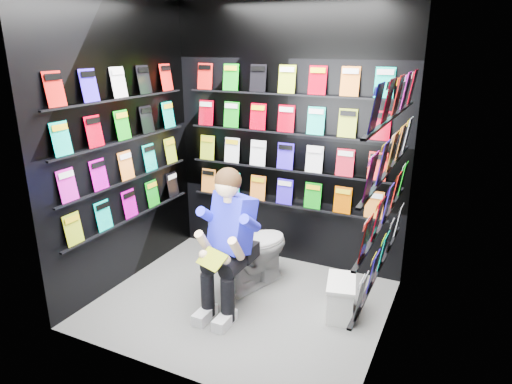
% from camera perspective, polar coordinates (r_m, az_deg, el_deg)
% --- Properties ---
extents(floor, '(2.40, 2.40, 0.00)m').
position_cam_1_polar(floor, '(4.14, -1.86, -13.72)').
color(floor, '#61615E').
rests_on(floor, ground).
extents(wall_back, '(2.40, 0.04, 2.60)m').
position_cam_1_polar(wall_back, '(4.51, 3.89, 6.80)').
color(wall_back, black).
rests_on(wall_back, floor).
extents(wall_front, '(2.40, 0.04, 2.60)m').
position_cam_1_polar(wall_front, '(2.81, -11.59, -0.51)').
color(wall_front, black).
rests_on(wall_front, floor).
extents(wall_left, '(0.04, 2.00, 2.60)m').
position_cam_1_polar(wall_left, '(4.30, -16.43, 5.55)').
color(wall_left, black).
rests_on(wall_left, floor).
extents(wall_right, '(0.04, 2.00, 2.60)m').
position_cam_1_polar(wall_right, '(3.26, 16.95, 1.63)').
color(wall_right, black).
rests_on(wall_right, floor).
extents(comics_back, '(2.10, 0.06, 1.37)m').
position_cam_1_polar(comics_back, '(4.48, 3.74, 6.80)').
color(comics_back, '#CF5900').
rests_on(comics_back, wall_back).
extents(comics_left, '(0.06, 1.70, 1.37)m').
position_cam_1_polar(comics_left, '(4.28, -16.14, 5.59)').
color(comics_left, '#CF5900').
rests_on(comics_left, wall_left).
extents(comics_right, '(0.06, 1.70, 1.37)m').
position_cam_1_polar(comics_right, '(3.26, 16.44, 1.78)').
color(comics_right, '#CF5900').
rests_on(comics_right, wall_right).
extents(toilet, '(0.65, 0.85, 0.73)m').
position_cam_1_polar(toilet, '(4.27, -0.35, -7.01)').
color(toilet, white).
rests_on(toilet, floor).
extents(longbox, '(0.29, 0.42, 0.29)m').
position_cam_1_polar(longbox, '(3.98, 10.50, -13.05)').
color(longbox, white).
rests_on(longbox, floor).
extents(longbox_lid, '(0.31, 0.44, 0.03)m').
position_cam_1_polar(longbox_lid, '(3.90, 10.64, -11.07)').
color(longbox_lid, white).
rests_on(longbox_lid, longbox).
extents(reader, '(0.70, 0.84, 1.32)m').
position_cam_1_polar(reader, '(3.81, -2.89, -3.97)').
color(reader, '#2A2AC4').
rests_on(reader, toilet).
extents(held_comic, '(0.28, 0.21, 0.10)m').
position_cam_1_polar(held_comic, '(3.60, -5.53, -8.35)').
color(held_comic, '#2E921F').
rests_on(held_comic, reader).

